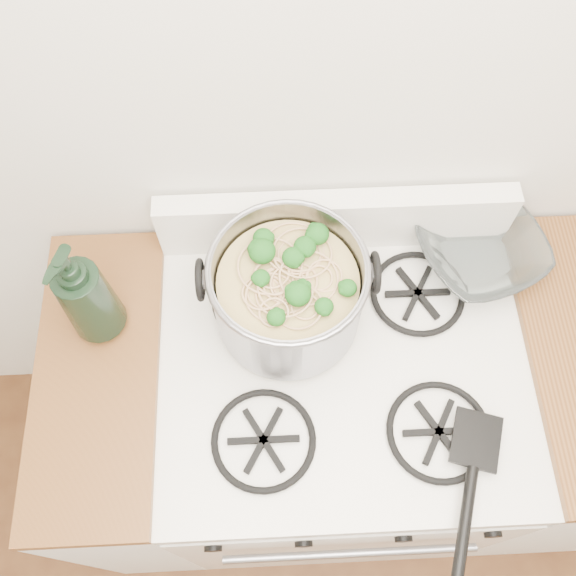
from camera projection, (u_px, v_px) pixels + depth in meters
The scene contains 6 objects.
gas_range at pixel (331, 424), 1.73m from camera, with size 0.76×0.66×0.92m.
counter_left at pixel (142, 429), 1.70m from camera, with size 0.25×0.65×0.92m.
stock_pot at pixel (288, 293), 1.26m from camera, with size 0.34×0.31×0.21m.
spatula at pixel (477, 439), 1.21m from camera, with size 0.29×0.31×0.02m, color black, non-canonical shape.
glass_bowl at pixel (478, 253), 1.39m from camera, with size 0.10×0.10×0.03m, color white.
bottle at pixel (84, 293), 1.21m from camera, with size 0.11×0.11×0.29m, color black.
Camera 1 is at (-0.14, 0.82, 2.15)m, focal length 40.00 mm.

